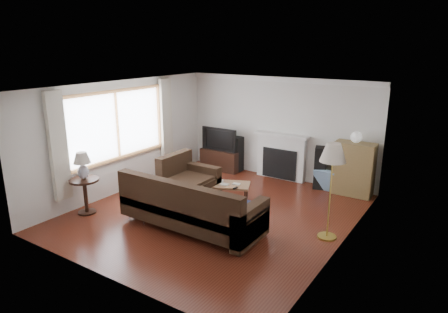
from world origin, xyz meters
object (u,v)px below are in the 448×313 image
Objects in this scene: bookshelf at (353,169)px; side_table at (86,196)px; tv_stand at (222,159)px; sectional_sofa at (191,204)px; floor_lamp at (330,192)px; coffee_table at (226,192)px.

bookshelf is 1.67× the size of side_table.
side_table is (-0.65, -3.89, 0.08)m from tv_stand.
tv_stand is 0.38× the size of sectional_sofa.
bookshelf is 5.69m from side_table.
sectional_sofa is at bearing -155.83° from floor_lamp.
floor_lamp is at bearing 20.24° from side_table.
bookshelf is at bearing 0.67° from tv_stand.
floor_lamp is at bearing 24.17° from sectional_sofa.
floor_lamp is at bearing -31.47° from tv_stand.
side_table reaches higher than tv_stand.
floor_lamp is (3.72, -2.28, 0.57)m from tv_stand.
side_table is at bearing -157.31° from coffee_table.
bookshelf reaches higher than side_table.
floor_lamp is (0.25, -2.32, 0.25)m from bookshelf.
side_table is at bearing -163.98° from sectional_sofa.
sectional_sofa is (-1.95, -3.31, -0.13)m from bookshelf.
floor_lamp reaches higher than bookshelf.
sectional_sofa is (1.52, -3.27, 0.19)m from tv_stand.
tv_stand is 0.92× the size of bookshelf.
tv_stand is 3.48m from bookshelf.
coffee_table is at bearing 46.55° from side_table.
floor_lamp is 4.68m from side_table.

